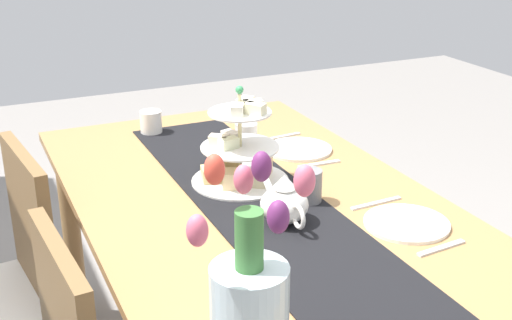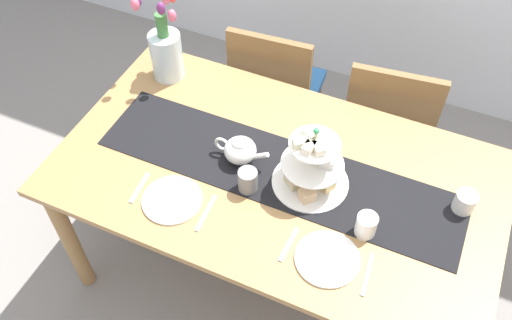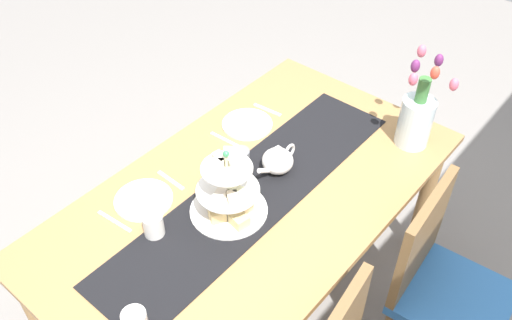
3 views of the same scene
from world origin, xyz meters
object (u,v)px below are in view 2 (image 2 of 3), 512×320
tiered_cake_stand (312,168)px  teapot (240,149)px  cream_jug (465,202)px  fork_left (139,188)px  chair_left (275,88)px  mug_grey (248,180)px  knife_right (367,274)px  dining_table (277,187)px  mug_white_text (366,225)px  fork_right (289,244)px  dinner_plate_left (172,200)px  chair_right (388,122)px  dinner_plate_right (327,259)px  tulip_vase (166,50)px  knife_left (206,213)px

tiered_cake_stand → teapot: bearing=-179.5°
cream_jug → fork_left: bearing=-160.4°
chair_left → mug_grey: size_ratio=9.58×
knife_right → mug_grey: bearing=162.1°
teapot → dining_table: bearing=0.0°
mug_grey → mug_white_text: (0.47, -0.01, -0.00)m
fork_right → mug_white_text: bearing=34.8°
chair_left → mug_grey: (0.24, -0.85, 0.32)m
dinner_plate_left → mug_grey: bearing=35.5°
chair_right → dinner_plate_right: 1.06m
cream_jug → fork_left: (-1.16, -0.41, -0.04)m
tulip_vase → knife_right: size_ratio=2.53×
teapot → mug_grey: 0.15m
chair_left → dinner_plate_right: size_ratio=3.96×
dinner_plate_left → knife_left: 0.15m
chair_left → cream_jug: bearing=-31.1°
chair_right → fork_left: bearing=-126.5°
tulip_vase → fork_right: tulip_vase is taller
fork_left → mug_white_text: mug_white_text is taller
chair_right → dinner_plate_right: (0.01, -1.02, 0.28)m
mug_grey → mug_white_text: 0.47m
dinner_plate_left → mug_grey: mug_grey is taller
mug_white_text → dinner_plate_left: bearing=-167.3°
chair_left → mug_white_text: 1.16m
fork_left → mug_white_text: (0.85, 0.16, 0.04)m
mug_grey → knife_left: bearing=-118.8°
chair_left → fork_right: size_ratio=6.07×
chair_right → fork_right: 1.07m
tiered_cake_stand → tulip_vase: bearing=158.1°
chair_left → knife_right: bearing=-53.1°
dining_table → chair_left: 0.81m
chair_right → cream_jug: chair_right is taller
dinner_plate_right → mug_grey: mug_grey is taller
dinner_plate_right → dining_table: bearing=136.7°
cream_jug → fork_left: 1.23m
dinner_plate_right → knife_right: size_ratio=1.35×
fork_left → mug_white_text: size_ratio=1.58×
teapot → knife_left: (-0.00, -0.29, -0.06)m
chair_left → dinner_plate_left: (-0.00, -1.02, 0.28)m
dinner_plate_left → knife_right: (0.77, 0.00, -0.00)m
tiered_cake_stand → dinner_plate_right: size_ratio=1.32×
knife_left → dining_table: bearing=60.7°
dining_table → chair_right: chair_right is taller
cream_jug → mug_grey: 0.81m
fork_right → knife_left: bearing=180.0°
chair_left → chair_right: (0.61, 0.00, 0.00)m
dinner_plate_right → mug_white_text: mug_white_text is taller
knife_left → mug_white_text: mug_white_text is taller
tiered_cake_stand → mug_grey: 0.25m
teapot → mug_white_text: bearing=-13.4°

